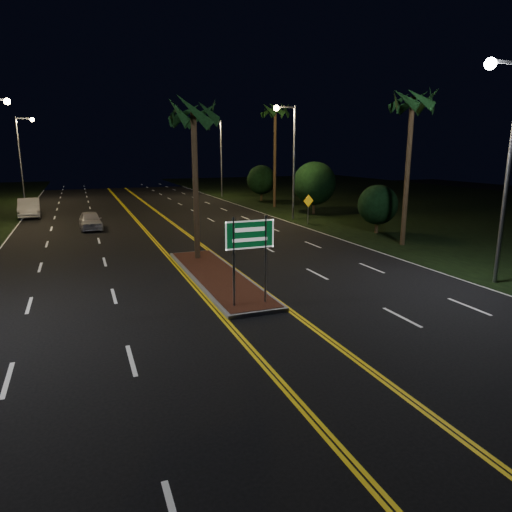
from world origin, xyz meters
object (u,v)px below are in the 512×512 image
streetlight_right_mid (290,149)px  highway_sign (250,243)px  median_island (217,276)px  palm_right_near (413,102)px  car_near (90,219)px  shrub_mid (314,183)px  warning_sign (308,205)px  palm_right_far (275,112)px  streetlight_left_far (23,149)px  car_far (29,206)px  palm_median (193,114)px  shrub_near (378,205)px  shrub_far (261,180)px  streetlight_right_near (504,148)px  streetlight_right_far (218,149)px

streetlight_right_mid → highway_sign: bearing=-118.9°
median_island → palm_right_near: (12.50, 3.00, 8.13)m
palm_right_near → car_near: (-17.31, 12.81, -7.47)m
shrub_mid → streetlight_right_mid: bearing=-149.4°
streetlight_right_mid → car_near: 16.21m
warning_sign → car_near: bearing=154.3°
streetlight_right_mid → palm_right_far: bearing=74.7°
highway_sign → streetlight_left_far: bearing=104.4°
highway_sign → car_near: (-4.81, 20.01, -1.66)m
palm_right_near → car_far: palm_right_near is taller
palm_median → streetlight_right_mid: bearing=47.3°
streetlight_left_far → palm_median: 35.18m
shrub_mid → streetlight_left_far: bearing=140.9°
palm_right_near → shrub_near: palm_right_near is taller
shrub_far → shrub_near: bearing=-90.8°
streetlight_left_far → streetlight_right_mid: size_ratio=1.00×
shrub_mid → shrub_far: shrub_mid is taller
streetlight_right_near → streetlight_right_far: bearing=90.0°
streetlight_right_near → shrub_mid: 22.45m
streetlight_right_near → shrub_mid: streetlight_right_near is taller
streetlight_left_far → warning_sign: streetlight_left_far is taller
palm_median → shrub_far: 29.41m
streetlight_right_near → streetlight_right_mid: same height
streetlight_right_near → palm_right_near: (1.89, 8.00, 2.56)m
streetlight_right_mid → palm_right_near: (1.89, -12.00, 2.56)m
highway_sign → streetlight_right_near: streetlight_right_near is taller
palm_median → shrub_mid: bearing=44.0°
streetlight_right_near → streetlight_right_far: (0.00, 40.00, 0.00)m
streetlight_right_near → shrub_far: streetlight_right_near is taller
streetlight_left_far → streetlight_right_mid: bearing=-46.0°
car_far → warning_sign: bearing=-33.8°
median_island → palm_median: bearing=90.0°
shrub_mid → car_near: 18.95m
streetlight_left_far → shrub_far: (24.41, -8.00, -3.32)m
streetlight_left_far → palm_median: (10.61, -33.50, 1.62)m
highway_sign → median_island: bearing=90.0°
streetlight_left_far → shrub_far: bearing=-18.1°
streetlight_right_far → warning_sign: bearing=-89.2°
palm_right_near → shrub_far: bearing=87.1°
highway_sign → palm_right_far: bearing=64.8°
streetlight_right_near → palm_median: 13.69m
car_far → palm_right_far: bearing=-6.6°
streetlight_right_near → palm_right_near: bearing=76.7°
shrub_mid → palm_median: bearing=-136.0°
median_island → streetlight_right_far: (10.61, 35.00, 5.57)m
shrub_mid → car_near: (-18.81, -1.19, -1.99)m
streetlight_right_mid → palm_right_near: palm_right_near is taller
median_island → streetlight_left_far: size_ratio=1.14×
streetlight_right_far → palm_right_far: size_ratio=0.87×
shrub_mid → shrub_near: bearing=-92.9°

